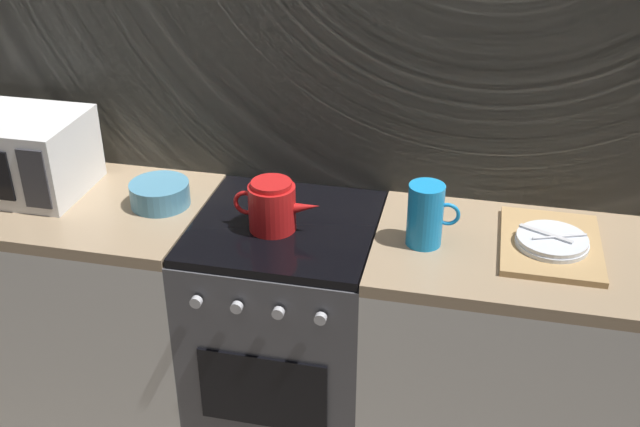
{
  "coord_description": "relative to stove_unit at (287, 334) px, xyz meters",
  "views": [
    {
      "loc": [
        0.58,
        -2.08,
        2.13
      ],
      "look_at": [
        0.12,
        0.0,
        0.95
      ],
      "focal_mm": 43.04,
      "sensor_mm": 36.0,
      "label": 1
    }
  ],
  "objects": [
    {
      "name": "back_wall",
      "position": [
        0.0,
        0.32,
        0.75
      ],
      "size": [
        3.6,
        0.05,
        2.4
      ],
      "color": "#B2AD9E",
      "rests_on": "ground_plane"
    },
    {
      "name": "counter_left",
      "position": [
        -0.9,
        0.0,
        0.0
      ],
      "size": [
        1.2,
        0.6,
        0.9
      ],
      "color": "silver",
      "rests_on": "ground_plane"
    },
    {
      "name": "stove_unit",
      "position": [
        0.0,
        0.0,
        0.0
      ],
      "size": [
        0.6,
        0.63,
        0.9
      ],
      "color": "#4C4C51",
      "rests_on": "ground_plane"
    },
    {
      "name": "counter_right",
      "position": [
        0.9,
        0.0,
        0.0
      ],
      "size": [
        1.2,
        0.6,
        0.9
      ],
      "color": "silver",
      "rests_on": "ground_plane"
    },
    {
      "name": "microwave",
      "position": [
        -0.96,
        0.04,
        0.59
      ],
      "size": [
        0.46,
        0.35,
        0.27
      ],
      "color": "white",
      "rests_on": "counter_left"
    },
    {
      "name": "kettle",
      "position": [
        -0.03,
        -0.04,
        0.53
      ],
      "size": [
        0.28,
        0.15,
        0.17
      ],
      "color": "red",
      "rests_on": "stove_unit"
    },
    {
      "name": "mixing_bowl",
      "position": [
        -0.44,
        0.04,
        0.49
      ],
      "size": [
        0.2,
        0.2,
        0.08
      ],
      "primitive_type": "cylinder",
      "color": "teal",
      "rests_on": "counter_left"
    },
    {
      "name": "pitcher",
      "position": [
        0.45,
        -0.03,
        0.55
      ],
      "size": [
        0.16,
        0.11,
        0.2
      ],
      "color": "#198CD8",
      "rests_on": "counter_right"
    },
    {
      "name": "dish_pile",
      "position": [
        0.84,
        0.03,
        0.47
      ],
      "size": [
        0.3,
        0.4,
        0.06
      ],
      "color": "tan",
      "rests_on": "counter_right"
    }
  ]
}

